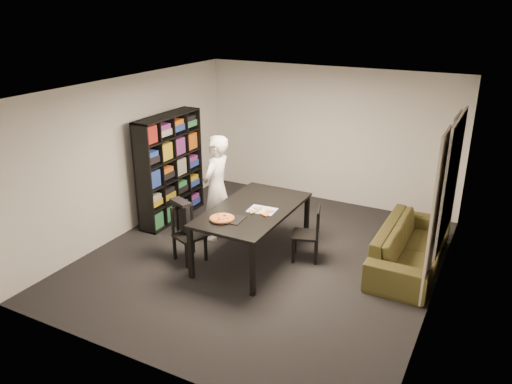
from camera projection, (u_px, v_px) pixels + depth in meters
The scene contains 16 objects.
room at pixel (264, 178), 7.24m from camera, with size 5.01×5.51×2.61m.
window_pane at pixel (452, 180), 6.59m from camera, with size 0.02×1.40×1.60m, color black.
window_frame at pixel (451, 180), 6.59m from camera, with size 0.03×1.52×1.72m, color white.
curtain_left at pixel (435, 217), 6.32m from camera, with size 0.03×0.70×2.25m, color #B9AC9D.
curtain_right at pixel (447, 191), 7.18m from camera, with size 0.03×0.70×2.25m, color #B9AC9D.
bookshelf at pixel (170, 168), 8.80m from camera, with size 0.35×1.50×1.90m, color black.
dining_table at pixel (253, 213), 7.45m from camera, with size 1.10×1.98×0.83m.
chair_left at pixel (186, 229), 7.53m from camera, with size 0.51×0.51×0.85m.
chair_right at pixel (311, 230), 7.50m from camera, with size 0.49×0.49×0.84m.
draped_jacket at pixel (181, 214), 7.53m from camera, with size 0.41×0.29×0.47m.
person at pixel (216, 188), 8.08m from camera, with size 0.64×0.42×1.75m, color white.
baking_tray at pixel (229, 219), 7.05m from camera, with size 0.40×0.32×0.01m, color black.
pepperoni_pizza at pixel (222, 218), 7.01m from camera, with size 0.35×0.35×0.03m.
kitchen_towel at pixel (262, 210), 7.34m from camera, with size 0.40×0.30×0.01m, color white.
pizza_slices at pixel (261, 211), 7.27m from camera, with size 0.37×0.31×0.01m, color #D28541, non-canonical shape.
sofa at pixel (410, 246), 7.39m from camera, with size 2.15×0.84×0.63m, color #3B3417.
Camera 1 is at (3.07, -6.10, 3.73)m, focal length 35.00 mm.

